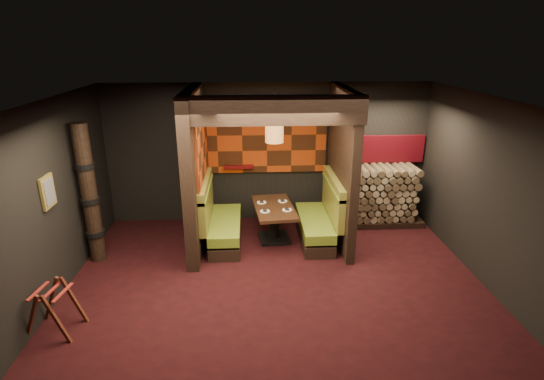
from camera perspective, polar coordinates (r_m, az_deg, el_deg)
The scene contains 23 objects.
floor at distance 6.74m, azimuth 0.63°, elevation -13.13°, with size 6.50×5.50×0.02m, color black.
ceiling at distance 5.71m, azimuth 0.74°, elevation 11.81°, with size 6.50×5.50×0.02m, color black.
wall_back at distance 8.70m, azimuth -0.54°, elevation 4.96°, with size 6.50×0.02×2.85m, color black.
wall_front at distance 3.67m, azimuth 3.72°, elevation -17.71°, with size 6.50×0.02×2.85m, color black.
wall_left at distance 6.71m, azimuth -28.32°, elevation -2.07°, with size 0.02×5.50×2.85m, color black.
wall_right at distance 7.08m, azimuth 28.04°, elevation -0.97°, with size 0.02×5.50×2.85m, color black.
partition_left at distance 7.69m, azimuth -10.26°, elevation 2.62°, with size 0.20×2.20×2.85m, color black.
partition_right at distance 7.86m, azimuth 9.36°, elevation 3.05°, with size 0.15×2.10×2.85m, color black.
header_beam at distance 6.44m, azimuth 0.08°, elevation 10.65°, with size 2.85×0.18×0.44m, color black.
tapa_back_panel at distance 8.56m, azimuth -0.70°, elevation 7.43°, with size 2.40×0.06×1.55m, color #A8340C.
tapa_side_panel at distance 7.73m, azimuth -9.42°, elevation 6.04°, with size 0.04×1.85×1.45m, color #A8340C.
lacquer_shelf at distance 8.66m, azimuth -4.48°, elevation 3.14°, with size 0.60×0.12×0.07m, color #590B0C.
booth_bench_left at distance 8.01m, azimuth -7.05°, elevation -4.34°, with size 0.68×1.60×1.14m.
booth_bench_right at distance 8.09m, azimuth 6.47°, elevation -4.03°, with size 0.68×1.60×1.14m.
dining_table at distance 8.01m, azimuth 0.27°, elevation -3.76°, with size 0.83×1.36×0.69m.
place_settings at distance 7.91m, azimuth 0.28°, elevation -2.14°, with size 0.63×0.66×0.03m.
pendant_lamp at distance 7.44m, azimuth 0.32°, elevation 8.14°, with size 0.32×0.32×0.93m.
framed_picture at distance 6.72m, azimuth -27.91°, elevation -0.21°, with size 0.05×0.36×0.46m.
luggage_rack at distance 6.38m, azimuth -27.33°, elevation -13.77°, with size 0.72×0.56×0.72m.
totem_column at distance 7.66m, azimuth -23.34°, elevation -0.68°, with size 0.31×0.31×2.40m.
firewood_stack at distance 8.96m, azimuth 14.36°, elevation -0.69°, with size 1.73×0.70×1.22m.
mosaic_header at distance 9.00m, azimuth 14.24°, elevation 5.38°, with size 1.83×0.10×0.56m, color maroon.
bay_front_post at distance 8.12m, azimuth 9.60°, elevation 3.59°, with size 0.08×0.08×2.85m, color black.
Camera 1 is at (-0.39, -5.64, 3.66)m, focal length 28.00 mm.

